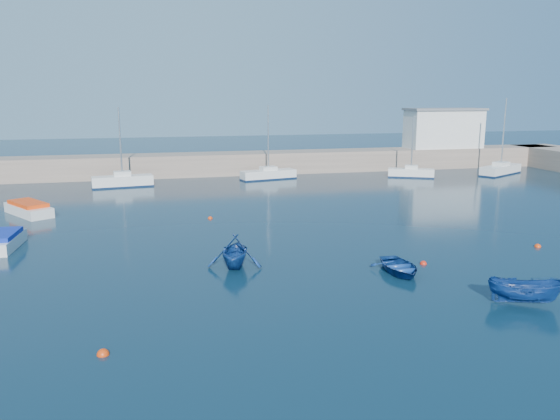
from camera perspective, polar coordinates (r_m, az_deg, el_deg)
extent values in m
plane|color=#0C2536|center=(24.49, 8.45, -11.28)|extent=(220.00, 220.00, 0.00)
cube|color=gray|center=(67.88, -6.07, 4.83)|extent=(96.00, 4.50, 2.60)
cube|color=silver|center=(77.30, 16.72, 8.09)|extent=(10.00, 4.00, 5.00)
cube|color=silver|center=(60.55, -16.12, 2.90)|extent=(6.44, 2.57, 1.18)
cylinder|color=#B7BABC|center=(60.07, -16.35, 6.85)|extent=(0.18, 0.18, 7.21)
cube|color=silver|center=(63.56, -1.22, 3.72)|extent=(6.69, 3.11, 1.06)
cylinder|color=#B7BABC|center=(63.09, -1.24, 7.53)|extent=(0.15, 0.15, 7.43)
cube|color=silver|center=(66.83, 13.52, 3.78)|extent=(5.41, 3.62, 1.03)
cylinder|color=#B7BABC|center=(66.45, 13.67, 6.81)|extent=(0.15, 0.15, 6.08)
cube|color=silver|center=(72.74, 22.05, 3.91)|extent=(7.13, 5.21, 1.11)
cylinder|color=#B7BABC|center=(72.31, 22.34, 7.53)|extent=(0.16, 0.16, 8.14)
cube|color=silver|center=(38.98, -26.80, -3.06)|extent=(1.80, 4.39, 0.77)
cube|color=#0D2494|center=(38.86, -26.87, -2.30)|extent=(1.65, 3.32, 0.29)
cube|color=silver|center=(49.01, -24.78, 0.00)|extent=(4.51, 5.50, 0.80)
cube|color=#F53F0D|center=(48.91, -24.84, 0.63)|extent=(3.69, 4.33, 0.30)
imported|color=navy|center=(30.77, 12.38, -5.83)|extent=(2.59, 3.57, 0.73)
imported|color=navy|center=(31.08, -4.74, -4.30)|extent=(3.85, 4.20, 1.87)
imported|color=navy|center=(28.10, 24.25, -7.74)|extent=(3.56, 2.62, 1.30)
sphere|color=red|center=(22.29, -17.99, -14.19)|extent=(0.48, 0.48, 0.48)
sphere|color=red|center=(32.81, 14.75, -5.49)|extent=(0.41, 0.41, 0.41)
sphere|color=red|center=(38.95, 25.31, -3.51)|extent=(0.43, 0.43, 0.43)
sphere|color=red|center=(43.58, -7.30, -0.90)|extent=(0.38, 0.38, 0.38)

